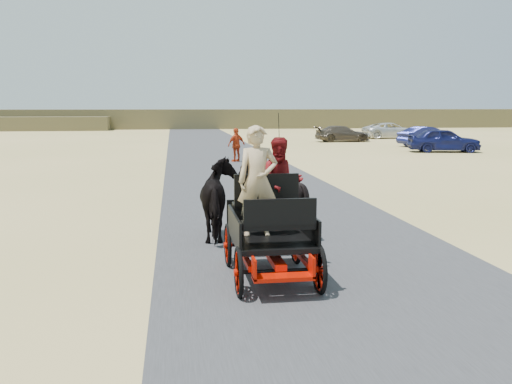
{
  "coord_description": "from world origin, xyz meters",
  "views": [
    {
      "loc": [
        -2.63,
        -11.25,
        2.83
      ],
      "look_at": [
        -1.08,
        -0.6,
        1.2
      ],
      "focal_mm": 40.0,
      "sensor_mm": 36.0,
      "label": 1
    }
  ],
  "objects": [
    {
      "name": "ground",
      "position": [
        0.0,
        0.0,
        0.0
      ],
      "size": [
        140.0,
        140.0,
        0.0
      ],
      "primitive_type": "plane",
      "color": "tan"
    },
    {
      "name": "road",
      "position": [
        0.0,
        0.0,
        0.01
      ],
      "size": [
        6.0,
        140.0,
        0.01
      ],
      "primitive_type": "cube",
      "color": "#38383A",
      "rests_on": "ground"
    },
    {
      "name": "ridge_far",
      "position": [
        0.0,
        62.0,
        1.2
      ],
      "size": [
        140.0,
        6.0,
        2.4
      ],
      "primitive_type": "cube",
      "color": "brown",
      "rests_on": "ground"
    },
    {
      "name": "carriage",
      "position": [
        -1.08,
        -2.2,
        0.36
      ],
      "size": [
        1.3,
        2.4,
        0.72
      ],
      "primitive_type": null,
      "color": "black",
      "rests_on": "ground"
    },
    {
      "name": "horse_left",
      "position": [
        -1.63,
        0.8,
        0.85
      ],
      "size": [
        0.91,
        2.01,
        1.7
      ],
      "primitive_type": "imported",
      "rotation": [
        0.0,
        0.0,
        3.14
      ],
      "color": "black",
      "rests_on": "ground"
    },
    {
      "name": "horse_right",
      "position": [
        -0.53,
        0.8,
        0.85
      ],
      "size": [
        1.37,
        1.54,
        1.7
      ],
      "primitive_type": "imported",
      "rotation": [
        0.0,
        0.0,
        3.14
      ],
      "color": "black",
      "rests_on": "ground"
    },
    {
      "name": "driver_man",
      "position": [
        -1.28,
        -2.15,
        1.62
      ],
      "size": [
        0.66,
        0.43,
        1.8
      ],
      "primitive_type": "imported",
      "color": "tan",
      "rests_on": "carriage"
    },
    {
      "name": "passenger_woman",
      "position": [
        -0.78,
        -1.6,
        1.51
      ],
      "size": [
        0.77,
        0.6,
        1.58
      ],
      "primitive_type": "imported",
      "color": "#660C0F",
      "rests_on": "carriage"
    },
    {
      "name": "pedestrian",
      "position": [
        0.57,
        17.65,
        0.86
      ],
      "size": [
        1.09,
        0.86,
        1.73
      ],
      "primitive_type": "imported",
      "rotation": [
        0.0,
        0.0,
        3.65
      ],
      "color": "#B73615",
      "rests_on": "ground"
    },
    {
      "name": "car_a",
      "position": [
        13.96,
        21.97,
        0.74
      ],
      "size": [
        4.59,
        2.55,
        1.48
      ],
      "primitive_type": "imported",
      "rotation": [
        0.0,
        0.0,
        1.38
      ],
      "color": "navy",
      "rests_on": "ground"
    },
    {
      "name": "car_b",
      "position": [
        15.17,
        26.89,
        0.69
      ],
      "size": [
        4.41,
        2.27,
        1.38
      ],
      "primitive_type": "imported",
      "rotation": [
        0.0,
        0.0,
        1.77
      ],
      "color": "navy",
      "rests_on": "ground"
    },
    {
      "name": "car_c",
      "position": [
        10.77,
        32.84,
        0.63
      ],
      "size": [
        4.39,
        1.89,
        1.26
      ],
      "primitive_type": "imported",
      "rotation": [
        0.0,
        0.0,
        1.6
      ],
      "color": "brown",
      "rests_on": "ground"
    },
    {
      "name": "car_d",
      "position": [
        16.42,
        36.96,
        0.68
      ],
      "size": [
        4.99,
        2.43,
        1.37
      ],
      "primitive_type": "imported",
      "rotation": [
        0.0,
        0.0,
        1.6
      ],
      "color": "silver",
      "rests_on": "ground"
    }
  ]
}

